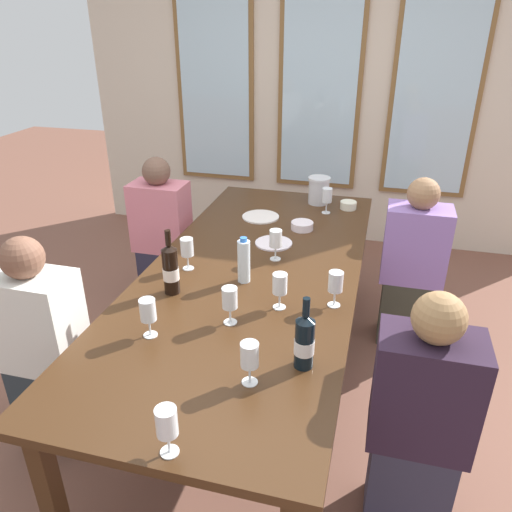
% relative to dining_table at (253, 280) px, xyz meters
% --- Properties ---
extents(ground_plane, '(12.00, 12.00, 0.00)m').
position_rel_dining_table_xyz_m(ground_plane, '(0.00, 0.00, -0.68)').
color(ground_plane, brown).
extents(back_wall_with_windows, '(4.30, 0.10, 2.90)m').
position_rel_dining_table_xyz_m(back_wall_with_windows, '(0.00, 2.25, 0.77)').
color(back_wall_with_windows, beige).
rests_on(back_wall_with_windows, ground).
extents(dining_table, '(1.10, 2.61, 0.74)m').
position_rel_dining_table_xyz_m(dining_table, '(0.00, 0.00, 0.00)').
color(dining_table, '#412713').
rests_on(dining_table, ground).
extents(white_plate_0, '(0.22, 0.22, 0.01)m').
position_rel_dining_table_xyz_m(white_plate_0, '(0.03, 0.35, 0.06)').
color(white_plate_0, white).
rests_on(white_plate_0, dining_table).
extents(white_plate_1, '(0.24, 0.24, 0.01)m').
position_rel_dining_table_xyz_m(white_plate_1, '(-0.14, 0.73, 0.06)').
color(white_plate_1, white).
rests_on(white_plate_1, dining_table).
extents(metal_pitcher, '(0.16, 0.16, 0.19)m').
position_rel_dining_table_xyz_m(metal_pitcher, '(0.18, 1.11, 0.16)').
color(metal_pitcher, silver).
rests_on(metal_pitcher, dining_table).
extents(wine_bottle_0, '(0.08, 0.08, 0.30)m').
position_rel_dining_table_xyz_m(wine_bottle_0, '(0.39, -0.71, 0.17)').
color(wine_bottle_0, black).
rests_on(wine_bottle_0, dining_table).
extents(wine_bottle_1, '(0.08, 0.08, 0.33)m').
position_rel_dining_table_xyz_m(wine_bottle_1, '(-0.32, -0.32, 0.19)').
color(wine_bottle_1, black).
rests_on(wine_bottle_1, dining_table).
extents(tasting_bowl_0, '(0.14, 0.14, 0.05)m').
position_rel_dining_table_xyz_m(tasting_bowl_0, '(0.16, 0.61, 0.08)').
color(tasting_bowl_0, white).
rests_on(tasting_bowl_0, dining_table).
extents(tasting_bowl_1, '(0.11, 0.11, 0.05)m').
position_rel_dining_table_xyz_m(tasting_bowl_1, '(0.40, 1.05, 0.09)').
color(tasting_bowl_1, white).
rests_on(tasting_bowl_1, dining_table).
extents(water_bottle, '(0.06, 0.06, 0.24)m').
position_rel_dining_table_xyz_m(water_bottle, '(-0.01, -0.13, 0.17)').
color(water_bottle, white).
rests_on(water_bottle, dining_table).
extents(wine_glass_0, '(0.07, 0.07, 0.17)m').
position_rel_dining_table_xyz_m(wine_glass_0, '(0.46, -0.25, 0.18)').
color(wine_glass_0, white).
rests_on(wine_glass_0, dining_table).
extents(wine_glass_1, '(0.07, 0.07, 0.17)m').
position_rel_dining_table_xyz_m(wine_glass_1, '(0.09, 0.15, 0.18)').
color(wine_glass_1, white).
rests_on(wine_glass_1, dining_table).
extents(wine_glass_2, '(0.07, 0.07, 0.17)m').
position_rel_dining_table_xyz_m(wine_glass_2, '(0.03, -0.50, 0.18)').
color(wine_glass_2, white).
rests_on(wine_glass_2, dining_table).
extents(wine_glass_3, '(0.07, 0.07, 0.17)m').
position_rel_dining_table_xyz_m(wine_glass_3, '(-0.26, -0.68, 0.18)').
color(wine_glass_3, white).
rests_on(wine_glass_3, dining_table).
extents(wine_glass_4, '(0.07, 0.07, 0.17)m').
position_rel_dining_table_xyz_m(wine_glass_4, '(0.22, -0.33, 0.18)').
color(wine_glass_4, white).
rests_on(wine_glass_4, dining_table).
extents(wine_glass_5, '(0.07, 0.07, 0.17)m').
position_rel_dining_table_xyz_m(wine_glass_5, '(0.22, -0.86, 0.18)').
color(wine_glass_5, white).
rests_on(wine_glass_5, dining_table).
extents(wine_glass_6, '(0.07, 0.07, 0.17)m').
position_rel_dining_table_xyz_m(wine_glass_6, '(0.07, -1.23, 0.18)').
color(wine_glass_6, white).
rests_on(wine_glass_6, dining_table).
extents(wine_glass_7, '(0.07, 0.07, 0.17)m').
position_rel_dining_table_xyz_m(wine_glass_7, '(-0.34, -0.07, 0.18)').
color(wine_glass_7, white).
rests_on(wine_glass_7, dining_table).
extents(wine_glass_8, '(0.07, 0.07, 0.17)m').
position_rel_dining_table_xyz_m(wine_glass_8, '(0.26, 0.93, 0.18)').
color(wine_glass_8, white).
rests_on(wine_glass_8, dining_table).
extents(seated_person_0, '(0.38, 0.24, 1.11)m').
position_rel_dining_table_xyz_m(seated_person_0, '(-0.85, -0.65, -0.15)').
color(seated_person_0, '#2A3239').
rests_on(seated_person_0, ground).
extents(seated_person_1, '(0.38, 0.24, 1.11)m').
position_rel_dining_table_xyz_m(seated_person_1, '(0.85, -0.68, -0.15)').
color(seated_person_1, '#312F44').
rests_on(seated_person_1, ground).
extents(seated_person_2, '(0.38, 0.24, 1.11)m').
position_rel_dining_table_xyz_m(seated_person_2, '(-0.85, 0.69, -0.15)').
color(seated_person_2, '#2C283C').
rests_on(seated_person_2, ground).
extents(seated_person_3, '(0.38, 0.24, 1.11)m').
position_rel_dining_table_xyz_m(seated_person_3, '(0.85, 0.67, -0.15)').
color(seated_person_3, '#38382D').
rests_on(seated_person_3, ground).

